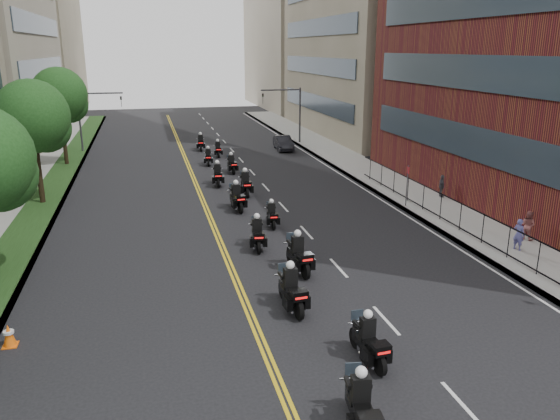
# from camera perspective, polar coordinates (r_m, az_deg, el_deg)

# --- Properties ---
(sidewalk_right) EXTENTS (4.00, 90.00, 0.15)m
(sidewalk_right) POSITION_cam_1_polar(r_m,az_deg,el_deg) (40.92, 10.64, 3.16)
(sidewalk_right) COLOR gray
(sidewalk_right) RESTS_ON ground
(sidewalk_left) EXTENTS (4.00, 90.00, 0.15)m
(sidewalk_left) POSITION_cam_1_polar(r_m,az_deg,el_deg) (38.05, -24.46, 0.92)
(sidewalk_left) COLOR gray
(sidewalk_left) RESTS_ON ground
(grass_strip) EXTENTS (2.00, 90.00, 0.04)m
(grass_strip) POSITION_cam_1_polar(r_m,az_deg,el_deg) (37.88, -23.29, 1.15)
(grass_strip) COLOR #1A3613
(grass_strip) RESTS_ON sidewalk_left
(building_right_far) EXTENTS (15.00, 28.00, 26.00)m
(building_right_far) POSITION_cam_1_polar(r_m,az_deg,el_deg) (93.02, 2.63, 18.81)
(building_right_far) COLOR gray
(building_right_far) RESTS_ON ground
(building_left_far) EXTENTS (16.00, 28.00, 26.00)m
(building_left_far) POSITION_cam_1_polar(r_m,az_deg,el_deg) (90.90, -26.10, 17.28)
(building_left_far) COLOR #7D735B
(building_left_far) RESTS_ON ground
(iron_fence) EXTENTS (0.05, 28.00, 1.50)m
(iron_fence) POSITION_cam_1_polar(r_m,az_deg,el_deg) (29.25, 19.36, -1.21)
(iron_fence) COLOR black
(iron_fence) RESTS_ON sidewalk_right
(street_trees) EXTENTS (4.40, 38.40, 7.98)m
(street_trees) POSITION_cam_1_polar(r_m,az_deg,el_deg) (30.74, -25.83, 7.01)
(street_trees) COLOR black
(street_trees) RESTS_ON ground
(traffic_signal_right) EXTENTS (4.09, 0.20, 5.60)m
(traffic_signal_right) POSITION_cam_1_polar(r_m,az_deg,el_deg) (55.34, 1.13, 10.70)
(traffic_signal_right) COLOR #3F3F44
(traffic_signal_right) RESTS_ON ground
(traffic_signal_left) EXTENTS (4.09, 0.20, 5.60)m
(traffic_signal_left) POSITION_cam_1_polar(r_m,az_deg,el_deg) (53.69, -19.24, 9.61)
(traffic_signal_left) COLOR #3F3F44
(traffic_signal_left) RESTS_ON ground
(motorcycle_0) EXTENTS (0.74, 2.47, 1.82)m
(motorcycle_0) POSITION_cam_1_polar(r_m,az_deg,el_deg) (14.65, 8.49, -19.84)
(motorcycle_0) COLOR black
(motorcycle_0) RESTS_ON ground
(motorcycle_1) EXTENTS (0.61, 2.33, 1.72)m
(motorcycle_1) POSITION_cam_1_polar(r_m,az_deg,el_deg) (17.48, 9.27, -13.49)
(motorcycle_1) COLOR black
(motorcycle_1) RESTS_ON ground
(motorcycle_2) EXTENTS (0.66, 2.56, 1.89)m
(motorcycle_2) POSITION_cam_1_polar(r_m,az_deg,el_deg) (20.38, 1.22, -8.47)
(motorcycle_2) COLOR black
(motorcycle_2) RESTS_ON ground
(motorcycle_3) EXTENTS (0.70, 2.55, 1.88)m
(motorcycle_3) POSITION_cam_1_polar(r_m,az_deg,el_deg) (23.67, 1.97, -4.80)
(motorcycle_3) COLOR black
(motorcycle_3) RESTS_ON ground
(motorcycle_4) EXTENTS (0.68, 2.36, 1.74)m
(motorcycle_4) POSITION_cam_1_polar(r_m,az_deg,el_deg) (26.43, -2.39, -2.61)
(motorcycle_4) COLOR black
(motorcycle_4) RESTS_ON ground
(motorcycle_5) EXTENTS (0.54, 2.06, 1.52)m
(motorcycle_5) POSITION_cam_1_polar(r_m,az_deg,el_deg) (29.70, -0.87, -0.60)
(motorcycle_5) COLOR black
(motorcycle_5) RESTS_ON ground
(motorcycle_6) EXTENTS (0.69, 2.48, 1.83)m
(motorcycle_6) POSITION_cam_1_polar(r_m,az_deg,el_deg) (32.74, -4.54, 1.21)
(motorcycle_6) COLOR black
(motorcycle_6) RESTS_ON ground
(motorcycle_7) EXTENTS (0.60, 2.47, 1.82)m
(motorcycle_7) POSITION_cam_1_polar(r_m,az_deg,el_deg) (36.07, -3.63, 2.67)
(motorcycle_7) COLOR black
(motorcycle_7) RESTS_ON ground
(motorcycle_8) EXTENTS (0.63, 2.43, 1.79)m
(motorcycle_8) POSITION_cam_1_polar(r_m,az_deg,el_deg) (38.87, -6.54, 3.59)
(motorcycle_8) COLOR black
(motorcycle_8) RESTS_ON ground
(motorcycle_9) EXTENTS (0.54, 2.20, 1.62)m
(motorcycle_9) POSITION_cam_1_polar(r_m,az_deg,el_deg) (42.75, -5.07, 4.74)
(motorcycle_9) COLOR black
(motorcycle_9) RESTS_ON ground
(motorcycle_10) EXTENTS (0.60, 2.15, 1.58)m
(motorcycle_10) POSITION_cam_1_polar(r_m,az_deg,el_deg) (45.87, -7.50, 5.45)
(motorcycle_10) COLOR black
(motorcycle_10) RESTS_ON ground
(motorcycle_11) EXTENTS (0.53, 2.14, 1.58)m
(motorcycle_11) POSITION_cam_1_polar(r_m,az_deg,el_deg) (49.39, -6.50, 6.28)
(motorcycle_11) COLOR black
(motorcycle_11) RESTS_ON ground
(motorcycle_12) EXTENTS (0.63, 2.33, 1.72)m
(motorcycle_12) POSITION_cam_1_polar(r_m,az_deg,el_deg) (52.72, -8.29, 6.92)
(motorcycle_12) COLOR black
(motorcycle_12) RESTS_ON ground
(parked_sedan) EXTENTS (1.62, 4.08, 1.32)m
(parked_sedan) POSITION_cam_1_polar(r_m,az_deg,el_deg) (52.41, 0.35, 7.02)
(parked_sedan) COLOR black
(parked_sedan) RESTS_ON ground
(pedestrian_a) EXTENTS (0.55, 0.65, 1.53)m
(pedestrian_a) POSITION_cam_1_polar(r_m,az_deg,el_deg) (28.17, 23.68, -2.34)
(pedestrian_a) COLOR #4F4D8D
(pedestrian_a) RESTS_ON sidewalk_right
(pedestrian_b) EXTENTS (0.81, 0.89, 1.48)m
(pedestrian_b) POSITION_cam_1_polar(r_m,az_deg,el_deg) (29.87, 24.49, -1.45)
(pedestrian_b) COLOR #995553
(pedestrian_b) RESTS_ON sidewalk_right
(pedestrian_c) EXTENTS (0.54, 0.91, 1.45)m
(pedestrian_c) POSITION_cam_1_polar(r_m,az_deg,el_deg) (36.48, 16.54, 2.42)
(pedestrian_c) COLOR #42424A
(pedestrian_c) RESTS_ON sidewalk_right
(traffic_cone) EXTENTS (0.46, 0.46, 0.77)m
(traffic_cone) POSITION_cam_1_polar(r_m,az_deg,el_deg) (20.27, -26.47, -11.66)
(traffic_cone) COLOR #FF660D
(traffic_cone) RESTS_ON ground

